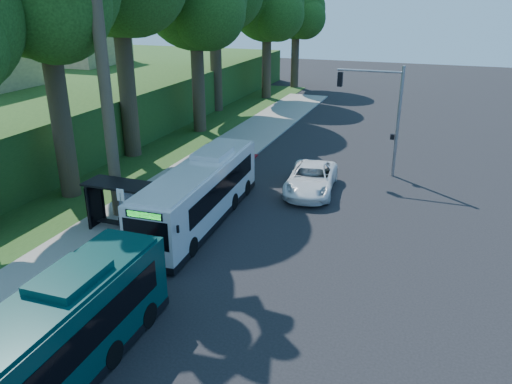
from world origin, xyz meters
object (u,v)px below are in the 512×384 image
at_px(teal_bus, 37,355).
at_px(white_bus, 201,192).
at_px(pickup, 311,179).
at_px(bus_shelter, 116,195).

bearing_deg(teal_bus, white_bus, 93.93).
distance_m(teal_bus, pickup, 19.02).
distance_m(white_bus, pickup, 7.42).
distance_m(bus_shelter, pickup, 11.42).
xyz_separation_m(bus_shelter, teal_bus, (4.63, -10.42, -0.21)).
distance_m(white_bus, teal_bus, 12.81).
xyz_separation_m(white_bus, pickup, (4.30, 5.99, -0.81)).
xyz_separation_m(bus_shelter, pickup, (7.75, 8.33, -1.00)).
relative_size(white_bus, pickup, 1.93).
height_order(bus_shelter, pickup, bus_shelter).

